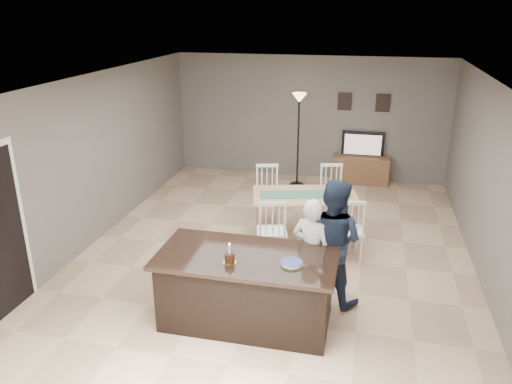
% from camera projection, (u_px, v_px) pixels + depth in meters
% --- Properties ---
extents(floor, '(8.00, 8.00, 0.00)m').
position_uv_depth(floor, '(275.00, 254.00, 7.88)').
color(floor, tan).
rests_on(floor, ground).
extents(room_shell, '(8.00, 8.00, 8.00)m').
position_uv_depth(room_shell, '(276.00, 152.00, 7.29)').
color(room_shell, slate).
rests_on(room_shell, floor).
extents(kitchen_island, '(2.15, 1.10, 0.90)m').
position_uv_depth(kitchen_island, '(247.00, 288.00, 6.08)').
color(kitchen_island, black).
rests_on(kitchen_island, floor).
extents(tv_console, '(1.20, 0.40, 0.60)m').
position_uv_depth(tv_console, '(361.00, 170.00, 10.96)').
color(tv_console, brown).
rests_on(tv_console, floor).
extents(television, '(0.91, 0.12, 0.53)m').
position_uv_depth(television, '(363.00, 144.00, 10.83)').
color(television, black).
rests_on(television, tv_console).
extents(tv_screen_glow, '(0.78, 0.00, 0.78)m').
position_uv_depth(tv_screen_glow, '(363.00, 145.00, 10.76)').
color(tv_screen_glow, orange).
rests_on(tv_screen_glow, tv_console).
extents(picture_frames, '(1.10, 0.02, 0.38)m').
position_uv_depth(picture_frames, '(364.00, 102.00, 10.65)').
color(picture_frames, black).
rests_on(picture_frames, room_shell).
extents(woman, '(0.62, 0.51, 1.48)m').
position_uv_depth(woman, '(311.00, 253.00, 6.33)').
color(woman, silver).
rests_on(woman, floor).
extents(man, '(0.99, 0.88, 1.68)m').
position_uv_depth(man, '(332.00, 241.00, 6.40)').
color(man, '#1C263E').
rests_on(man, floor).
extents(birthday_cake, '(0.16, 0.16, 0.25)m').
position_uv_depth(birthday_cake, '(230.00, 258.00, 5.74)').
color(birthday_cake, gold).
rests_on(birthday_cake, kitchen_island).
extents(plate_stack, '(0.25, 0.25, 0.04)m').
position_uv_depth(plate_stack, '(292.00, 263.00, 5.70)').
color(plate_stack, white).
rests_on(plate_stack, kitchen_island).
extents(dining_table, '(2.02, 2.24, 1.03)m').
position_uv_depth(dining_table, '(305.00, 202.00, 8.18)').
color(dining_table, tan).
rests_on(dining_table, floor).
extents(floor_lamp, '(0.30, 0.30, 2.00)m').
position_uv_depth(floor_lamp, '(299.00, 115.00, 10.38)').
color(floor_lamp, black).
rests_on(floor_lamp, floor).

